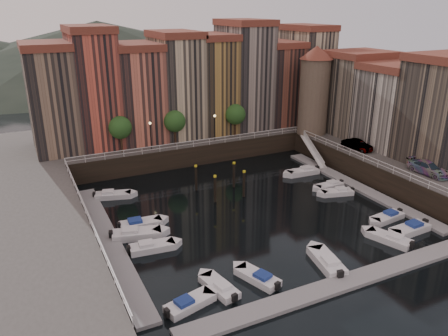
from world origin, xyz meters
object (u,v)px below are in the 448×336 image
car_a (359,146)px  boat_left_2 (136,234)px  gangway (313,150)px  mooring_pilings (222,182)px  boat_left_0 (189,303)px  car_c (429,169)px  corner_tower (314,89)px  boat_left_1 (151,247)px  car_b (357,146)px

car_a → boat_left_2: bearing=-177.4°
gangway → mooring_pilings: gangway is taller
boat_left_0 → car_c: size_ratio=0.84×
car_a → car_c: car_c is taller
corner_tower → car_a: corner_tower is taller
mooring_pilings → boat_left_1: (-12.20, -9.32, -1.29)m
corner_tower → boat_left_0: (-32.66, -28.48, -9.85)m
corner_tower → gangway: size_ratio=1.66×
car_b → boat_left_1: bearing=-179.9°
mooring_pilings → car_c: size_ratio=0.97×
corner_tower → boat_left_0: bearing=-138.9°
boat_left_2 → car_b: 34.54m
car_a → boat_left_1: bearing=-172.1°
car_c → mooring_pilings: bearing=148.9°
gangway → boat_left_2: bearing=-159.9°
boat_left_2 → mooring_pilings: bearing=39.5°
mooring_pilings → car_c: bearing=-28.3°
boat_left_2 → car_a: bearing=22.8°
mooring_pilings → car_a: size_ratio=1.23×
corner_tower → gangway: bearing=-122.8°
corner_tower → car_a: 12.20m
gangway → boat_left_2: (-30.62, -11.21, -1.51)m
boat_left_0 → gangway: bearing=24.5°
car_c → car_a: bearing=92.4°
boat_left_1 → boat_left_2: size_ratio=0.87×
gangway → boat_left_1: size_ratio=1.76×
boat_left_2 → car_a: size_ratio=1.27×
car_a → car_b: 0.25m
boat_left_0 → car_a: (33.28, 18.16, 3.38)m
mooring_pilings → boat_left_1: bearing=-142.6°
gangway → boat_left_1: bearing=-154.4°
gangway → boat_left_0: gangway is taller
corner_tower → car_a: size_ratio=3.25×
gangway → boat_left_1: gangway is taller
gangway → car_c: (4.54, -16.98, 1.87)m
boat_left_2 → car_a: car_a is taller
corner_tower → car_c: bearing=-85.6°
mooring_pilings → car_c: (22.25, -11.97, 2.13)m
gangway → corner_tower: bearing=57.2°
boat_left_1 → boat_left_0: bearing=-83.1°
mooring_pilings → car_b: car_b is taller
boat_left_0 → corner_tower: bearing=26.7°
corner_tower → car_a: bearing=-86.6°
mooring_pilings → boat_left_1: size_ratio=1.11×
mooring_pilings → boat_left_2: mooring_pilings is taller
boat_left_1 → car_a: (33.43, 8.51, 3.36)m
boat_left_1 → car_b: (33.23, 8.65, 3.37)m
gangway → car_c: 17.67m
car_b → gangway: bearing=105.8°
car_b → car_c: (1.23, -11.30, 0.05)m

